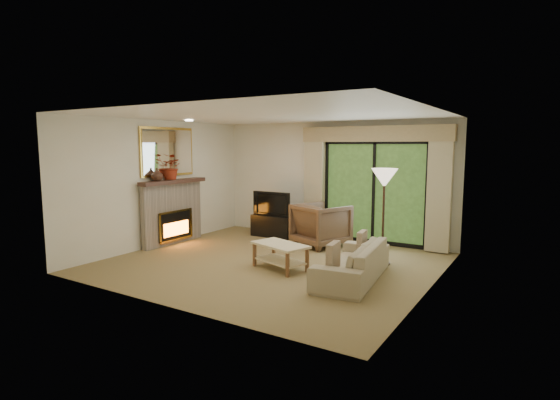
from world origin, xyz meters
The scene contains 22 objects.
floor centered at (0.00, 0.00, 0.00)m, with size 5.50×5.50×0.00m, color olive.
ceiling centered at (0.00, 0.00, 2.60)m, with size 5.50×5.50×0.00m, color white.
wall_back centered at (0.00, 2.50, 1.30)m, with size 5.00×5.00×0.00m, color white.
wall_front centered at (0.00, -2.50, 1.30)m, with size 5.00×5.00×0.00m, color white.
wall_left centered at (-2.75, 0.00, 1.30)m, with size 5.00×5.00×0.00m, color white.
wall_right centered at (2.75, 0.00, 1.30)m, with size 5.00×5.00×0.00m, color white.
fireplace centered at (-2.63, 0.20, 0.69)m, with size 0.24×1.70×1.37m, color gray, non-canonical shape.
mirror centered at (-2.71, 0.20, 1.95)m, with size 0.07×1.45×1.02m, color gold, non-canonical shape.
sliding_door centered at (1.00, 2.45, 1.10)m, with size 2.26×0.10×2.16m, color black, non-canonical shape.
curtain_left centered at (-0.35, 2.34, 1.20)m, with size 0.45×0.18×2.35m, color tan.
curtain_right centered at (2.35, 2.34, 1.20)m, with size 0.45×0.18×2.35m, color tan.
cornice centered at (1.00, 2.36, 2.32)m, with size 3.20×0.24×0.32m, color tan.
media_console centered at (-1.20, 1.95, 0.25)m, with size 0.99×0.44×0.49m, color black.
tv centered at (-1.20, 1.95, 0.77)m, with size 0.95×0.12×0.55m, color black.
armchair centered at (0.16, 1.67, 0.45)m, with size 0.95×0.98×0.89m, color brown.
sofa centered at (1.61, -0.15, 0.29)m, with size 1.96×0.76×0.57m, color tan.
pillow_near centered at (1.54, -0.71, 0.49)m, with size 0.10×0.39×0.39m, color brown.
pillow_far centered at (1.54, 0.42, 0.49)m, with size 0.09×0.36×0.36m, color brown.
coffee_table centered at (0.34, -0.25, 0.22)m, with size 0.97×0.53×0.44m, color beige, non-canonical shape.
floor_lamp centered at (1.71, 0.98, 0.84)m, with size 0.45×0.45×1.69m, color beige, non-canonical shape.
vase centered at (-2.61, -0.22, 1.50)m, with size 0.25×0.25×0.26m, color #40251B.
branches centered at (-2.61, 0.19, 1.64)m, with size 0.48×0.42×0.54m, color maroon.
Camera 1 is at (4.15, -6.37, 2.09)m, focal length 28.00 mm.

